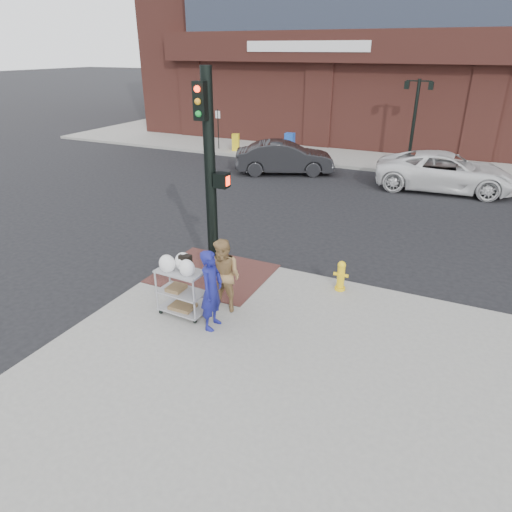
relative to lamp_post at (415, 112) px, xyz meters
The scene contains 13 objects.
ground 16.34m from the lamp_post, 97.13° to the right, with size 220.00×220.00×0.00m, color black.
brick_curb_ramp 15.52m from the lamp_post, 99.77° to the right, with size 2.80×2.40×0.01m, color #4B2723.
lamp_post is the anchor object (origin of this frame).
parking_sign 10.64m from the lamp_post, behind, with size 0.05×0.05×2.20m, color black.
traffic_signal_pole 15.43m from the lamp_post, 99.24° to the right, with size 0.61×0.51×5.00m.
woman_blue 17.34m from the lamp_post, 94.50° to the right, with size 0.63×0.41×1.73m, color navy.
pedestrian_tan 16.66m from the lamp_post, 95.06° to the right, with size 0.81×0.63×1.66m, color #A17C4B.
sedan_dark 6.84m from the lamp_post, 140.99° to the right, with size 1.59×4.57×1.51m, color black.
minivan_white 4.69m from the lamp_post, 62.30° to the right, with size 2.58×5.59×1.55m, color white.
utility_cart 17.30m from the lamp_post, 97.36° to the right, with size 1.05×0.62×1.42m.
fire_hydrant 14.68m from the lamp_post, 87.63° to the right, with size 0.36×0.25×0.76m.
newsbox_yellow 9.61m from the lamp_post, behind, with size 0.39×0.35×0.93m, color yellow.
newsbox_blue 6.56m from the lamp_post, behind, with size 0.48×0.43×1.13m, color blue.
Camera 1 is at (4.95, -8.14, 5.48)m, focal length 32.00 mm.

